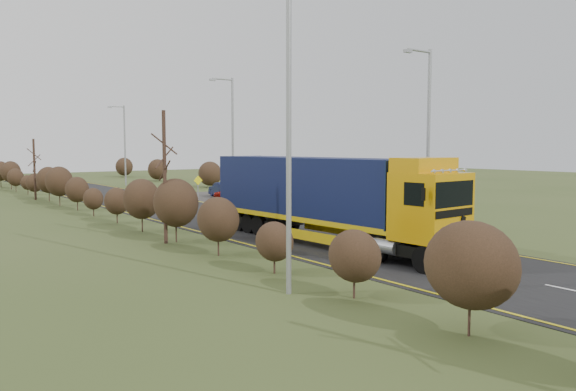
% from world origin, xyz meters
% --- Properties ---
extents(ground, '(160.00, 160.00, 0.00)m').
position_xyz_m(ground, '(0.00, 0.00, 0.00)').
color(ground, '#38481E').
rests_on(ground, ground).
extents(road, '(8.00, 120.00, 0.02)m').
position_xyz_m(road, '(0.00, 10.00, 0.01)').
color(road, black).
rests_on(road, ground).
extents(layby, '(6.00, 18.00, 0.02)m').
position_xyz_m(layby, '(6.50, 20.00, 0.01)').
color(layby, '#32302C').
rests_on(layby, ground).
extents(lane_markings, '(7.52, 116.00, 0.01)m').
position_xyz_m(lane_markings, '(0.00, 9.69, 0.03)').
color(lane_markings, gold).
rests_on(lane_markings, road).
extents(hedgerow, '(2.24, 102.04, 6.05)m').
position_xyz_m(hedgerow, '(-6.00, 7.89, 1.62)').
color(hedgerow, black).
rests_on(hedgerow, ground).
extents(lorry, '(3.08, 14.54, 4.02)m').
position_xyz_m(lorry, '(-0.81, -0.62, 2.28)').
color(lorry, black).
rests_on(lorry, ground).
extents(car_red_hatchback, '(2.07, 3.80, 1.23)m').
position_xyz_m(car_red_hatchback, '(6.19, 19.45, 0.61)').
color(car_red_hatchback, '#920E07').
rests_on(car_red_hatchback, ground).
extents(car_blue_sedan, '(2.05, 4.18, 1.32)m').
position_xyz_m(car_blue_sedan, '(7.27, 22.91, 0.66)').
color(car_blue_sedan, '#090F35').
rests_on(car_blue_sedan, ground).
extents(streetlight_near, '(1.97, 0.19, 9.29)m').
position_xyz_m(streetlight_near, '(5.59, -0.91, 5.13)').
color(streetlight_near, gray).
rests_on(streetlight_near, ground).
extents(streetlight_mid, '(2.07, 0.20, 9.78)m').
position_xyz_m(streetlight_mid, '(5.63, 18.62, 5.41)').
color(streetlight_mid, gray).
rests_on(streetlight_mid, ground).
extents(streetlight_far, '(1.92, 0.18, 9.03)m').
position_xyz_m(streetlight_far, '(5.69, 42.57, 4.97)').
color(streetlight_far, gray).
rests_on(streetlight_far, ground).
extents(left_pole, '(0.16, 0.16, 10.74)m').
position_xyz_m(left_pole, '(-7.20, -6.45, 5.37)').
color(left_pole, gray).
rests_on(left_pole, ground).
extents(speed_sign, '(0.61, 0.10, 2.20)m').
position_xyz_m(speed_sign, '(4.30, 11.23, 1.52)').
color(speed_sign, gray).
rests_on(speed_sign, ground).
extents(warning_board, '(0.78, 0.11, 2.04)m').
position_xyz_m(warning_board, '(4.20, 21.62, 1.26)').
color(warning_board, gray).
rests_on(warning_board, ground).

